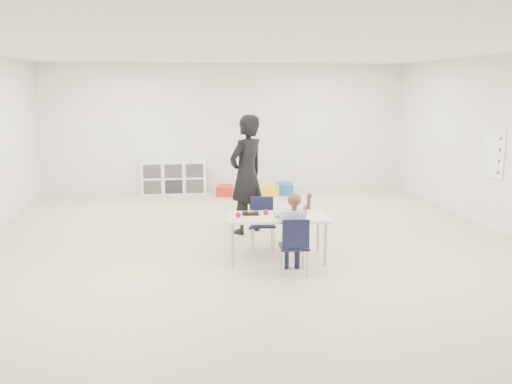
{
  "coord_description": "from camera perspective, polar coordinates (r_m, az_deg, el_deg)",
  "views": [
    {
      "loc": [
        -0.98,
        -7.49,
        2.3
      ],
      "look_at": [
        0.02,
        -0.12,
        0.85
      ],
      "focal_mm": 38.0,
      "sensor_mm": 36.0,
      "label": 1
    }
  ],
  "objects": [
    {
      "name": "chair_near",
      "position": [
        6.76,
        4.01,
        -5.61
      ],
      "size": [
        0.38,
        0.35,
        0.73
      ],
      "primitive_type": null,
      "rotation": [
        0.0,
        0.0,
        -0.07
      ],
      "color": "black",
      "rests_on": "ground"
    },
    {
      "name": "milk_carton",
      "position": [
        7.08,
        2.3,
        -2.38
      ],
      "size": [
        0.07,
        0.07,
        0.1
      ],
      "primitive_type": "cube",
      "rotation": [
        0.0,
        0.0,
        -0.07
      ],
      "color": "white",
      "rests_on": "table"
    },
    {
      "name": "room",
      "position": [
        7.61,
        -0.25,
        4.25
      ],
      "size": [
        9.0,
        9.02,
        2.8
      ],
      "color": "beige",
      "rests_on": "ground"
    },
    {
      "name": "lunch_tray_far",
      "position": [
        7.28,
        -0.58,
        -2.27
      ],
      "size": [
        0.23,
        0.17,
        0.03
      ],
      "primitive_type": "cube",
      "rotation": [
        0.0,
        0.0,
        -0.07
      ],
      "color": "black",
      "rests_on": "table"
    },
    {
      "name": "bin_red",
      "position": [
        11.64,
        -3.29,
        0.17
      ],
      "size": [
        0.41,
        0.49,
        0.21
      ],
      "primitive_type": "cube",
      "rotation": [
        0.0,
        0.0,
        -0.18
      ],
      "color": "#B41F12",
      "rests_on": "ground"
    },
    {
      "name": "bread_roll",
      "position": [
        7.14,
        4.31,
        -2.42
      ],
      "size": [
        0.09,
        0.09,
        0.07
      ],
      "primitive_type": "ellipsoid",
      "color": "#B38549",
      "rests_on": "table"
    },
    {
      "name": "table",
      "position": [
        7.29,
        2.24,
        -4.83
      ],
      "size": [
        1.37,
        0.75,
        0.61
      ],
      "rotation": [
        0.0,
        0.0,
        -0.07
      ],
      "color": "beige",
      "rests_on": "ground"
    },
    {
      "name": "adult",
      "position": [
        8.52,
        -1.0,
        1.85
      ],
      "size": [
        0.81,
        0.79,
        1.88
      ],
      "primitive_type": "imported",
      "rotation": [
        0.0,
        0.0,
        3.85
      ],
      "color": "black",
      "rests_on": "ground"
    },
    {
      "name": "rules_poster",
      "position": [
        9.55,
        23.71,
        3.8
      ],
      "size": [
        0.02,
        0.6,
        0.8
      ],
      "primitive_type": "cube",
      "color": "white",
      "rests_on": "room"
    },
    {
      "name": "lunch_tray_near",
      "position": [
        7.26,
        2.86,
        -2.33
      ],
      "size": [
        0.23,
        0.17,
        0.03
      ],
      "primitive_type": "cube",
      "rotation": [
        0.0,
        0.0,
        -0.07
      ],
      "color": "black",
      "rests_on": "table"
    },
    {
      "name": "apple_near",
      "position": [
        7.26,
        1.05,
        -2.14
      ],
      "size": [
        0.07,
        0.07,
        0.07
      ],
      "primitive_type": "sphere",
      "color": "#9C0E12",
      "rests_on": "table"
    },
    {
      "name": "chair_far",
      "position": [
        7.79,
        0.71,
        -3.34
      ],
      "size": [
        0.38,
        0.35,
        0.73
      ],
      "primitive_type": null,
      "rotation": [
        0.0,
        0.0,
        -0.07
      ],
      "color": "black",
      "rests_on": "ground"
    },
    {
      "name": "bin_blue",
      "position": [
        11.8,
        2.98,
        0.37
      ],
      "size": [
        0.43,
        0.52,
        0.23
      ],
      "primitive_type": "cube",
      "rotation": [
        0.0,
        0.0,
        -0.13
      ],
      "color": "#164EA7",
      "rests_on": "ground"
    },
    {
      "name": "child",
      "position": [
        6.71,
        4.03,
        -3.89
      ],
      "size": [
        0.52,
        0.52,
        1.15
      ],
      "primitive_type": null,
      "rotation": [
        0.0,
        0.0,
        -0.07
      ],
      "color": "#BCD7FF",
      "rests_on": "chair_near"
    },
    {
      "name": "cubby_shelf",
      "position": [
        11.93,
        -8.67,
        1.52
      ],
      "size": [
        1.4,
        0.4,
        0.7
      ],
      "primitive_type": "cube",
      "color": "white",
      "rests_on": "ground"
    },
    {
      "name": "apple_far",
      "position": [
        7.12,
        -1.91,
        -2.42
      ],
      "size": [
        0.07,
        0.07,
        0.07
      ],
      "primitive_type": "sphere",
      "color": "#9C0E12",
      "rests_on": "table"
    },
    {
      "name": "bin_yellow",
      "position": [
        11.7,
        1.42,
        0.28
      ],
      "size": [
        0.39,
        0.49,
        0.23
      ],
      "primitive_type": "cube",
      "rotation": [
        0.0,
        0.0,
        -0.05
      ],
      "color": "gold",
      "rests_on": "ground"
    }
  ]
}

